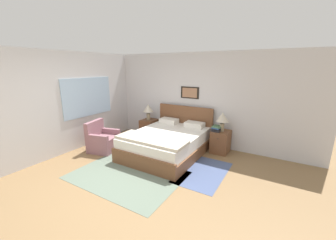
{
  "coord_description": "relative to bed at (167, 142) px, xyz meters",
  "views": [
    {
      "loc": [
        2.57,
        -2.53,
        2.21
      ],
      "look_at": [
        0.13,
        1.58,
        0.97
      ],
      "focal_mm": 22.0,
      "sensor_mm": 36.0,
      "label": 1
    }
  ],
  "objects": [
    {
      "name": "ground_plane",
      "position": [
        0.01,
        -1.76,
        -0.31
      ],
      "size": [
        16.0,
        16.0,
        0.0
      ],
      "primitive_type": "plane",
      "color": "olive"
    },
    {
      "name": "wall_back",
      "position": [
        0.01,
        1.15,
        0.99
      ],
      "size": [
        7.05,
        0.09,
        2.6
      ],
      "color": "silver",
      "rests_on": "ground_plane"
    },
    {
      "name": "wall_left",
      "position": [
        -2.34,
        -0.32,
        0.99
      ],
      "size": [
        0.08,
        5.28,
        2.6
      ],
      "color": "silver",
      "rests_on": "ground_plane"
    },
    {
      "name": "area_rug_main",
      "position": [
        -0.15,
        -1.38,
        -0.31
      ],
      "size": [
        2.26,
        1.61,
        0.01
      ],
      "color": "slate",
      "rests_on": "ground_plane"
    },
    {
      "name": "area_rug_bedside",
      "position": [
        1.18,
        -0.45,
        -0.31
      ],
      "size": [
        0.9,
        1.47,
        0.01
      ],
      "color": "#47567F",
      "rests_on": "ground_plane"
    },
    {
      "name": "bed",
      "position": [
        0.0,
        0.0,
        0.0
      ],
      "size": [
        1.71,
        2.17,
        1.1
      ],
      "color": "brown",
      "rests_on": "ground_plane"
    },
    {
      "name": "armchair",
      "position": [
        -1.62,
        -0.68,
        -0.04
      ],
      "size": [
        0.79,
        0.83,
        0.81
      ],
      "rotation": [
        0.0,
        0.0,
        -1.33
      ],
      "color": "#8E606B",
      "rests_on": "ground_plane"
    },
    {
      "name": "nightstand_near_window",
      "position": [
        -1.16,
        0.83,
        -0.02
      ],
      "size": [
        0.44,
        0.52,
        0.58
      ],
      "color": "brown",
      "rests_on": "ground_plane"
    },
    {
      "name": "nightstand_by_door",
      "position": [
        1.16,
        0.83,
        -0.02
      ],
      "size": [
        0.44,
        0.52,
        0.58
      ],
      "color": "brown",
      "rests_on": "ground_plane"
    },
    {
      "name": "table_lamp_near_window",
      "position": [
        -1.18,
        0.82,
        0.62
      ],
      "size": [
        0.32,
        0.32,
        0.5
      ],
      "color": "gray",
      "rests_on": "nightstand_near_window"
    },
    {
      "name": "table_lamp_by_door",
      "position": [
        1.17,
        0.82,
        0.62
      ],
      "size": [
        0.32,
        0.32,
        0.5
      ],
      "color": "gray",
      "rests_on": "nightstand_by_door"
    },
    {
      "name": "book_thick_bottom",
      "position": [
        1.06,
        0.78,
        0.29
      ],
      "size": [
        0.22,
        0.29,
        0.04
      ],
      "rotation": [
        0.0,
        0.0,
        -0.04
      ],
      "color": "#232328",
      "rests_on": "nightstand_by_door"
    },
    {
      "name": "book_hardcover_middle",
      "position": [
        1.06,
        0.78,
        0.32
      ],
      "size": [
        0.22,
        0.23,
        0.04
      ],
      "rotation": [
        0.0,
        0.0,
        -0.02
      ],
      "color": "#232328",
      "rests_on": "book_thick_bottom"
    },
    {
      "name": "book_novel_upper",
      "position": [
        1.06,
        0.78,
        0.36
      ],
      "size": [
        0.23,
        0.28,
        0.03
      ],
      "rotation": [
        0.0,
        0.0,
        -0.18
      ],
      "color": "#335693",
      "rests_on": "book_hardcover_middle"
    },
    {
      "name": "book_slim_near_top",
      "position": [
        1.06,
        0.78,
        0.39
      ],
      "size": [
        0.24,
        0.26,
        0.03
      ],
      "rotation": [
        0.0,
        0.0,
        -0.14
      ],
      "color": "#4C7551",
      "rests_on": "book_novel_upper"
    }
  ]
}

